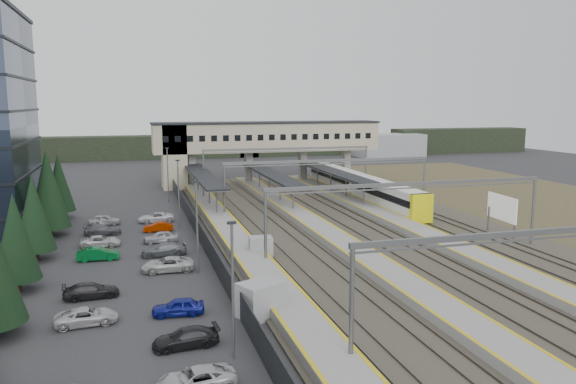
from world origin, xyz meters
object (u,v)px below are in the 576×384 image
object	(u,v)px
train	(359,187)
relay_cabin_near	(261,300)
billboard	(502,209)
relay_cabin_far	(261,247)
footbridge	(252,140)

from	to	relation	value
train	relay_cabin_near	bearing A→B (deg)	-120.92
train	billboard	distance (m)	26.79
relay_cabin_far	footbridge	bearing A→B (deg)	78.63
relay_cabin_far	footbridge	size ratio (longest dim) A/B	0.06
footbridge	relay_cabin_far	bearing A→B (deg)	-101.37
relay_cabin_near	train	distance (m)	48.72
relay_cabin_near	train	world-z (taller)	train
footbridge	train	xyz separation A→B (m)	(12.30, -19.38, -5.94)
relay_cabin_near	relay_cabin_far	world-z (taller)	relay_cabin_near
relay_cabin_near	billboard	world-z (taller)	billboard
relay_cabin_near	relay_cabin_far	bearing A→B (deg)	76.98
relay_cabin_far	billboard	size ratio (longest dim) A/B	0.43
billboard	train	bearing A→B (deg)	102.20
relay_cabin_far	billboard	xyz separation A→B (m)	(27.34, 1.17, 2.04)
footbridge	billboard	distance (m)	49.20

